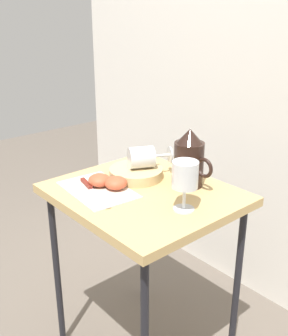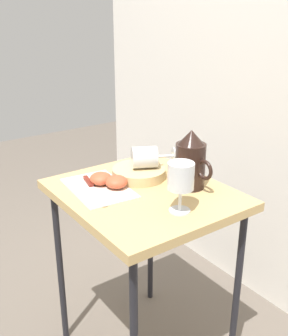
{
  "view_description": "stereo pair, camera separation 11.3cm",
  "coord_description": "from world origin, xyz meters",
  "views": [
    {
      "loc": [
        0.93,
        -0.81,
        1.26
      ],
      "look_at": [
        0.0,
        0.0,
        0.77
      ],
      "focal_mm": 43.91,
      "sensor_mm": 36.0,
      "label": 1
    },
    {
      "loc": [
        1.0,
        -0.72,
        1.26
      ],
      "look_at": [
        0.0,
        0.0,
        0.77
      ],
      "focal_mm": 43.91,
      "sensor_mm": 36.0,
      "label": 2
    }
  ],
  "objects": [
    {
      "name": "knife",
      "position": [
        -0.12,
        -0.13,
        0.7
      ],
      "size": [
        0.23,
        0.07,
        0.01
      ],
      "color": "silver",
      "rests_on": "linen_napkin"
    },
    {
      "name": "apple_half_right",
      "position": [
        -0.07,
        -0.07,
        0.72
      ],
      "size": [
        0.07,
        0.07,
        0.04
      ],
      "primitive_type": "ellipsoid",
      "color": "#C15133",
      "rests_on": "linen_napkin"
    },
    {
      "name": "apple_half_left",
      "position": [
        -0.12,
        -0.09,
        0.72
      ],
      "size": [
        0.07,
        0.07,
        0.04
      ],
      "primitive_type": "ellipsoid",
      "color": "#C15133",
      "rests_on": "linen_napkin"
    },
    {
      "name": "wine_glass_upright",
      "position": [
        0.18,
        0.0,
        0.8
      ],
      "size": [
        0.08,
        0.08,
        0.15
      ],
      "color": "silver",
      "rests_on": "table"
    },
    {
      "name": "linen_napkin",
      "position": [
        -0.1,
        -0.11,
        0.69
      ],
      "size": [
        0.28,
        0.2,
        0.0
      ],
      "primitive_type": "cube",
      "rotation": [
        0.0,
        0.0,
        -0.09
      ],
      "color": "silver",
      "rests_on": "table"
    },
    {
      "name": "curtain_drape",
      "position": [
        0.0,
        0.65,
        1.15
      ],
      "size": [
        2.4,
        0.03,
        2.29
      ],
      "primitive_type": "cube",
      "color": "silver",
      "rests_on": "ground_plane"
    },
    {
      "name": "table",
      "position": [
        0.0,
        0.0,
        0.63
      ],
      "size": [
        0.58,
        0.51,
        0.69
      ],
      "color": "tan",
      "rests_on": "ground_plane"
    },
    {
      "name": "basket_tray",
      "position": [
        -0.1,
        0.05,
        0.71
      ],
      "size": [
        0.19,
        0.19,
        0.03
      ],
      "primitive_type": "cylinder",
      "color": "tan",
      "rests_on": "table"
    },
    {
      "name": "wine_glass_tipped_near",
      "position": [
        -0.09,
        0.07,
        0.77
      ],
      "size": [
        0.13,
        0.17,
        0.08
      ],
      "color": "silver",
      "rests_on": "basket_tray"
    },
    {
      "name": "pitcher",
      "position": [
        0.06,
        0.14,
        0.77
      ],
      "size": [
        0.15,
        0.1,
        0.2
      ],
      "color": "black",
      "rests_on": "table"
    }
  ]
}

